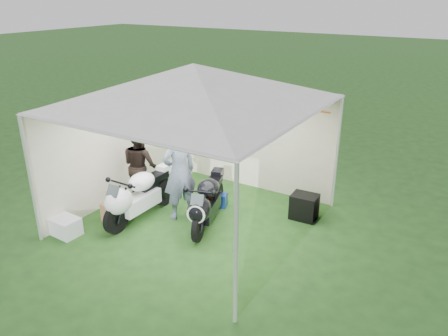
{
  "coord_description": "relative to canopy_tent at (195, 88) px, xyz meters",
  "views": [
    {
      "loc": [
        4.3,
        -6.06,
        4.12
      ],
      "look_at": [
        0.39,
        0.35,
        1.07
      ],
      "focal_mm": 35.0,
      "sensor_mm": 36.0,
      "label": 1
    }
  ],
  "objects": [
    {
      "name": "ground",
      "position": [
        0.0,
        -0.03,
        -2.58
      ],
      "size": [
        80.0,
        80.0,
        0.0
      ],
      "primitive_type": "plane",
      "color": "#204519",
      "rests_on": "ground"
    },
    {
      "name": "canopy_tent",
      "position": [
        0.0,
        0.0,
        0.0
      ],
      "size": [
        5.66,
        5.66,
        3.0
      ],
      "color": "silver",
      "rests_on": "ground"
    },
    {
      "name": "motorcycle_white",
      "position": [
        -1.0,
        -0.57,
        -2.05
      ],
      "size": [
        0.44,
        1.93,
        0.95
      ],
      "rotation": [
        0.0,
        0.0,
        -0.01
      ],
      "color": "black",
      "rests_on": "ground"
    },
    {
      "name": "motorcycle_black",
      "position": [
        0.25,
        -0.08,
        -2.07
      ],
      "size": [
        0.8,
        1.79,
        0.91
      ],
      "rotation": [
        0.0,
        0.0,
        0.31
      ],
      "color": "black",
      "rests_on": "ground"
    },
    {
      "name": "paddock_stand",
      "position": [
        -0.0,
        0.72,
        -2.44
      ],
      "size": [
        0.43,
        0.33,
        0.28
      ],
      "primitive_type": "cube",
      "rotation": [
        0.0,
        0.0,
        0.31
      ],
      "color": "#1D3EAE",
      "rests_on": "ground"
    },
    {
      "name": "person_dark_jacket",
      "position": [
        -1.5,
        0.11,
        -1.77
      ],
      "size": [
        0.9,
        0.78,
        1.61
      ],
      "primitive_type": "imported",
      "rotation": [
        0.0,
        0.0,
        2.91
      ],
      "color": "black",
      "rests_on": "ground"
    },
    {
      "name": "person_blue_jacket",
      "position": [
        -0.38,
        -0.04,
        -1.63
      ],
      "size": [
        0.7,
        0.82,
        1.89
      ],
      "primitive_type": "imported",
      "rotation": [
        0.0,
        0.0,
        -2.01
      ],
      "color": "slate",
      "rests_on": "ground"
    },
    {
      "name": "equipment_box",
      "position": [
        1.7,
        1.16,
        -2.33
      ],
      "size": [
        0.51,
        0.42,
        0.5
      ],
      "primitive_type": "cube",
      "rotation": [
        0.0,
        0.0,
        0.05
      ],
      "color": "black",
      "rests_on": "ground"
    },
    {
      "name": "crate_0",
      "position": [
        -1.75,
        -1.68,
        -2.41
      ],
      "size": [
        0.51,
        0.4,
        0.33
      ],
      "primitive_type": "cube",
      "rotation": [
        0.0,
        0.0,
        -0.04
      ],
      "color": "silver",
      "rests_on": "ground"
    },
    {
      "name": "crate_1",
      "position": [
        -1.36,
        -0.81,
        -2.39
      ],
      "size": [
        0.45,
        0.45,
        0.37
      ],
      "primitive_type": "cube",
      "rotation": [
        0.0,
        0.0,
        -0.09
      ],
      "color": "#8E6143",
      "rests_on": "ground"
    }
  ]
}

